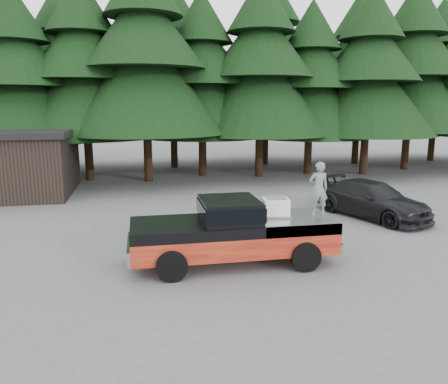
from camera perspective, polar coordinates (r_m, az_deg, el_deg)
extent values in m
plane|color=#4B4B4E|center=(12.75, -3.51, -9.60)|extent=(120.00, 120.00, 0.00)
cube|color=black|center=(12.44, 0.73, -2.27)|extent=(1.66, 1.90, 0.59)
cube|color=silver|center=(12.88, 6.78, -2.06)|extent=(0.81, 0.70, 0.51)
imported|color=slate|center=(13.07, 12.23, 0.41)|extent=(0.61, 0.42, 1.60)
imported|color=black|center=(18.85, 18.75, -0.93)|extent=(3.80, 5.44, 1.46)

